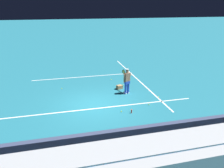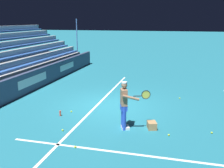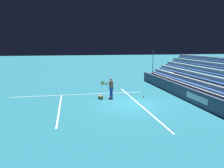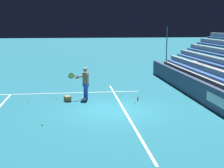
{
  "view_description": "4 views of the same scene",
  "coord_description": "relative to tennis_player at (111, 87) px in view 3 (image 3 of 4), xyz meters",
  "views": [
    {
      "loc": [
        -1.83,
        -11.72,
        5.67
      ],
      "look_at": [
        1.25,
        0.78,
        0.94
      ],
      "focal_mm": 35.0,
      "sensor_mm": 36.0,
      "label": 1
    },
    {
      "loc": [
        10.9,
        3.02,
        3.78
      ],
      "look_at": [
        -0.18,
        0.12,
        0.96
      ],
      "focal_mm": 42.0,
      "sensor_mm": 36.0,
      "label": 2
    },
    {
      "loc": [
        -15.75,
        4.62,
        4.52
      ],
      "look_at": [
        1.62,
        1.3,
        1.33
      ],
      "focal_mm": 35.0,
      "sensor_mm": 36.0,
      "label": 3
    },
    {
      "loc": [
        -14.05,
        1.77,
        3.99
      ],
      "look_at": [
        -0.2,
        0.1,
        1.31
      ],
      "focal_mm": 50.0,
      "sensor_mm": 36.0,
      "label": 4
    }
  ],
  "objects": [
    {
      "name": "ground_plane",
      "position": [
        -2.38,
        -1.25,
        -0.89
      ],
      "size": [
        160.0,
        160.0,
        0.0
      ],
      "primitive_type": "plane",
      "color": "#1E6B7F"
    },
    {
      "name": "court_baseline_white",
      "position": [
        -2.38,
        -1.75,
        -0.89
      ],
      "size": [
        12.0,
        0.1,
        0.01
      ],
      "primitive_type": "cube",
      "color": "white",
      "rests_on": "ground"
    },
    {
      "name": "court_sideline_white",
      "position": [
        1.73,
        2.75,
        -0.89
      ],
      "size": [
        0.1,
        12.0,
        0.01
      ],
      "primitive_type": "cube",
      "color": "white",
      "rests_on": "ground"
    },
    {
      "name": "court_service_line_white",
      "position": [
        -2.38,
        4.25,
        -0.89
      ],
      "size": [
        8.22,
        0.1,
        0.01
      ],
      "primitive_type": "cube",
      "color": "white",
      "rests_on": "ground"
    },
    {
      "name": "back_wall_sponsor_board",
      "position": [
        -2.4,
        -5.94,
        -0.34
      ],
      "size": [
        21.14,
        0.25,
        1.1
      ],
      "color": "#384260",
      "rests_on": "ground"
    },
    {
      "name": "bleacher_stand",
      "position": [
        -2.38,
        -8.57,
        -0.1
      ],
      "size": [
        20.08,
        4.0,
        3.85
      ],
      "color": "#9EA3A8",
      "rests_on": "ground"
    },
    {
      "name": "tennis_player",
      "position": [
        0.0,
        0.0,
        0.0
      ],
      "size": [
        0.58,
        1.07,
        1.71
      ],
      "color": "blue",
      "rests_on": "ground"
    },
    {
      "name": "ball_box_cardboard",
      "position": [
        -0.24,
        0.95,
        -0.76
      ],
      "size": [
        0.47,
        0.41,
        0.26
      ],
      "primitive_type": "cube",
      "rotation": [
        0.0,
        0.0,
        0.31
      ],
      "color": "#A87F51",
      "rests_on": "ground"
    },
    {
      "name": "tennis_ball_midcourt",
      "position": [
        1.79,
        -1.14,
        -0.86
      ],
      "size": [
        0.07,
        0.07,
        0.07
      ],
      "primitive_type": "sphere",
      "color": "#CCE533",
      "rests_on": "ground"
    },
    {
      "name": "tennis_ball_by_box",
      "position": [
        0.22,
        1.57,
        -0.86
      ],
      "size": [
        0.07,
        0.07,
        0.07
      ],
      "primitive_type": "sphere",
      "color": "#CCE533",
      "rests_on": "ground"
    },
    {
      "name": "tennis_ball_far_left",
      "position": [
        -0.34,
        2.98,
        -0.86
      ],
      "size": [
        0.07,
        0.07,
        0.07
      ],
      "primitive_type": "sphere",
      "color": "#CCE533",
      "rests_on": "ground"
    },
    {
      "name": "tennis_ball_toward_net",
      "position": [
        0.75,
        -2.04,
        -0.86
      ],
      "size": [
        0.07,
        0.07,
        0.07
      ],
      "primitive_type": "sphere",
      "color": "#CCE533",
      "rests_on": "ground"
    },
    {
      "name": "tennis_ball_far_right",
      "position": [
        -4.22,
        1.88,
        -0.86
      ],
      "size": [
        0.07,
        0.07,
        0.07
      ],
      "primitive_type": "sphere",
      "color": "#CCE533",
      "rests_on": "ground"
    },
    {
      "name": "tennis_ball_on_baseline",
      "position": [
        -1.1,
        -2.51,
        -0.86
      ],
      "size": [
        0.07,
        0.07,
        0.07
      ],
      "primitive_type": "sphere",
      "color": "#CCE533",
      "rests_on": "ground"
    },
    {
      "name": "water_bottle",
      "position": [
        -0.59,
        -2.77,
        -0.78
      ],
      "size": [
        0.07,
        0.07,
        0.22
      ],
      "primitive_type": "cylinder",
      "color": "#EA4C33",
      "rests_on": "ground"
    }
  ]
}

